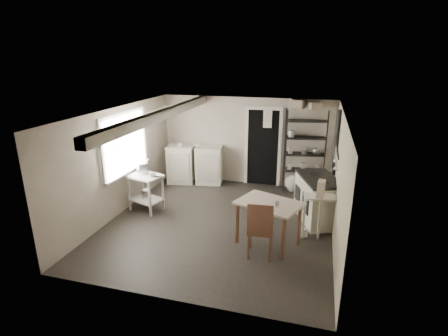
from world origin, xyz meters
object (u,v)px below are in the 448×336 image
(prep_table, at_px, (146,193))
(stockpot, at_px, (143,169))
(chair, at_px, (261,230))
(stove, at_px, (318,201))
(flour_sack, at_px, (293,183))
(shelf_rack, at_px, (304,155))
(work_table, at_px, (268,225))
(base_cabinets, at_px, (195,166))

(prep_table, bearing_deg, stockpot, 134.89)
(chair, bearing_deg, stove, 56.16)
(flour_sack, bearing_deg, shelf_rack, 34.64)
(shelf_rack, xyz_separation_m, work_table, (-0.44, -2.89, -0.57))
(stove, height_order, chair, chair)
(base_cabinets, xyz_separation_m, flour_sack, (2.62, -0.03, -0.22))
(base_cabinets, bearing_deg, flour_sack, -10.76)
(base_cabinets, bearing_deg, shelf_rack, -7.54)
(prep_table, bearing_deg, base_cabinets, 78.16)
(stockpot, xyz_separation_m, stove, (3.77, 0.42, -0.50))
(stove, bearing_deg, shelf_rack, 83.08)
(shelf_rack, bearing_deg, flour_sack, -155.57)
(stockpot, height_order, flour_sack, stockpot)
(prep_table, xyz_separation_m, chair, (2.76, -1.14, 0.08))
(stove, distance_m, chair, 1.89)
(work_table, bearing_deg, chair, -100.05)
(prep_table, distance_m, base_cabinets, 2.07)
(stockpot, height_order, chair, stockpot)
(prep_table, xyz_separation_m, stove, (3.67, 0.51, 0.04))
(base_cabinets, height_order, flour_sack, base_cabinets)
(prep_table, bearing_deg, shelf_rack, 33.30)
(shelf_rack, xyz_separation_m, chair, (-0.51, -3.29, -0.46))
(stockpot, height_order, work_table, stockpot)
(stove, distance_m, work_table, 1.51)
(work_table, distance_m, chair, 0.42)
(work_table, relative_size, chair, 1.05)
(work_table, bearing_deg, shelf_rack, 81.32)
(stockpot, xyz_separation_m, chair, (2.85, -1.24, -0.45))
(chair, bearing_deg, work_table, 75.03)
(shelf_rack, height_order, stove, shelf_rack)
(work_table, bearing_deg, stockpot, 164.14)
(base_cabinets, xyz_separation_m, chair, (2.34, -3.17, 0.02))
(chair, bearing_deg, shelf_rack, 76.23)
(shelf_rack, bearing_deg, stockpot, -158.75)
(prep_table, distance_m, shelf_rack, 3.95)
(work_table, bearing_deg, flour_sack, 85.55)
(shelf_rack, height_order, flour_sack, shelf_rack)
(prep_table, xyz_separation_m, flour_sack, (3.04, 1.99, -0.16))
(flour_sack, bearing_deg, chair, -95.18)
(prep_table, distance_m, work_table, 2.93)
(stove, bearing_deg, base_cabinets, 134.34)
(work_table, height_order, flour_sack, work_table)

